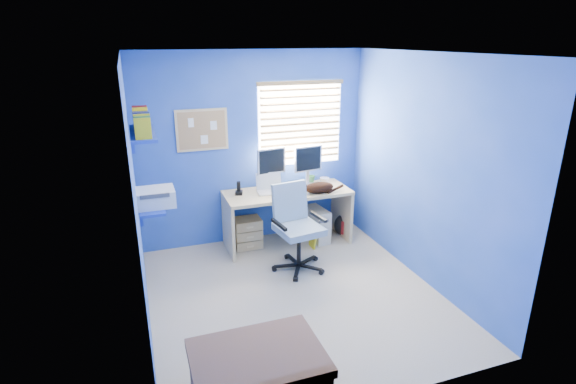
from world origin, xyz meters
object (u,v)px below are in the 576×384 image
object	(u,v)px
laptop	(270,184)
cat	(319,187)
office_chair	(297,238)
tower_pc	(317,224)
desk	(287,218)

from	to	relation	value
laptop	cat	size ratio (longest dim) A/B	0.84
office_chair	tower_pc	bearing A→B (deg)	50.17
cat	tower_pc	xyz separation A→B (m)	(0.05, 0.16, -0.58)
cat	tower_pc	size ratio (longest dim) A/B	0.87
laptop	office_chair	distance (m)	0.85
laptop	tower_pc	bearing A→B (deg)	1.62
office_chair	cat	bearing A→B (deg)	44.91
tower_pc	office_chair	bearing A→B (deg)	-136.47
tower_pc	desk	bearing A→B (deg)	169.76
desk	laptop	distance (m)	0.53
desk	office_chair	bearing A→B (deg)	-99.87
desk	tower_pc	xyz separation A→B (m)	(0.42, -0.03, -0.14)
cat	laptop	bearing A→B (deg)	169.68
cat	office_chair	bearing A→B (deg)	-125.49
cat	office_chair	distance (m)	0.81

